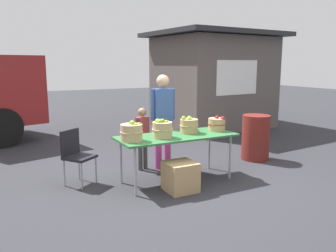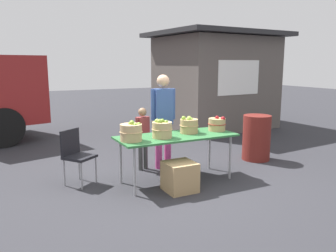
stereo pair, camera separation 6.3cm
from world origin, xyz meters
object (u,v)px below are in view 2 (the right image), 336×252
apple_basket_red_0 (217,124)px  folding_chair (76,152)px  apple_basket_green_2 (189,125)px  market_table (177,138)px  trash_barrel (256,138)px  vendor_adult (163,114)px  apple_basket_green_0 (131,132)px  child_customer (143,134)px  produce_crate (180,177)px  apple_basket_green_1 (162,129)px

apple_basket_red_0 → folding_chair: size_ratio=0.35×
apple_basket_green_2 → folding_chair: 1.84m
market_table → trash_barrel: size_ratio=2.16×
market_table → apple_basket_green_2: apple_basket_green_2 is taller
apple_basket_red_0 → vendor_adult: vendor_adult is taller
apple_basket_red_0 → apple_basket_green_0: bearing=-177.0°
child_customer → produce_crate: bearing=78.0°
vendor_adult → folding_chair: vendor_adult is taller
market_table → apple_basket_green_2: (0.27, 0.07, 0.17)m
apple_basket_green_0 → child_customer: size_ratio=0.31×
folding_chair → apple_basket_green_2: bearing=-53.6°
trash_barrel → folding_chair: bearing=176.9°
vendor_adult → produce_crate: 1.39m
vendor_adult → folding_chair: size_ratio=1.95×
produce_crate → market_table: bearing=68.4°
child_customer → folding_chair: (-1.21, -0.21, -0.14)m
apple_basket_red_0 → apple_basket_green_2: bearing=175.7°
apple_basket_green_2 → vendor_adult: 0.67m
folding_chair → produce_crate: 1.66m
vendor_adult → produce_crate: size_ratio=3.83×
market_table → apple_basket_green_0: bearing=-176.2°
apple_basket_green_2 → apple_basket_red_0: bearing=-4.3°
market_table → apple_basket_green_1: (-0.28, -0.06, 0.18)m
market_table → folding_chair: bearing=157.9°
vendor_adult → child_customer: bearing=-3.6°
market_table → apple_basket_green_1: bearing=-168.6°
apple_basket_green_2 → apple_basket_red_0: (0.52, -0.04, -0.01)m
folding_chair → apple_basket_green_0: bearing=-80.2°
vendor_adult → trash_barrel: 1.98m
apple_basket_green_1 → produce_crate: size_ratio=0.73×
market_table → trash_barrel: bearing=11.5°
child_customer → produce_crate: 1.29m
apple_basket_green_2 → vendor_adult: (-0.15, 0.65, 0.11)m
apple_basket_red_0 → produce_crate: 1.23m
market_table → apple_basket_green_1: size_ratio=5.94×
apple_basket_green_0 → trash_barrel: (2.77, 0.45, -0.44)m
market_table → produce_crate: bearing=-111.6°
apple_basket_green_1 → apple_basket_green_2: bearing=13.0°
folding_chair → market_table: bearing=-58.8°
apple_basket_red_0 → trash_barrel: 1.33m
trash_barrel → produce_crate: (-2.15, -0.81, -0.22)m
market_table → apple_basket_green_1: 0.34m
apple_basket_green_0 → trash_barrel: bearing=9.3°
market_table → apple_basket_green_2: bearing=14.8°
apple_basket_green_0 → child_customer: bearing=58.0°
vendor_adult → apple_basket_green_0: bearing=50.5°
apple_basket_red_0 → market_table: bearing=-177.8°
apple_basket_red_0 → folding_chair: apple_basket_red_0 is taller
vendor_adult → folding_chair: bearing=14.4°
vendor_adult → child_customer: 0.50m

